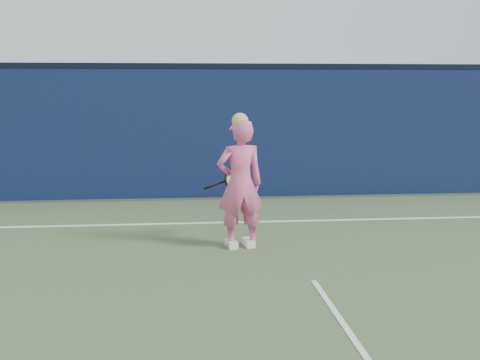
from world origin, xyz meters
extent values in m
plane|color=#32462B|center=(0.00, 0.00, 0.00)|extent=(80.00, 80.00, 0.00)
cube|color=#0D1A3C|center=(0.00, 6.50, 1.25)|extent=(24.00, 0.40, 2.50)
cube|color=black|center=(0.00, 6.50, 2.55)|extent=(24.00, 0.42, 0.10)
imported|color=#EA5B90|center=(-0.68, 2.54, 0.87)|extent=(0.69, 0.52, 1.73)
sphere|color=#DEC063|center=(-0.68, 2.54, 1.70)|extent=(0.22, 0.22, 0.22)
cube|color=white|center=(-0.56, 2.56, 0.05)|extent=(0.17, 0.30, 0.10)
cube|color=white|center=(-0.79, 2.52, 0.05)|extent=(0.17, 0.30, 0.10)
torus|color=black|center=(-0.72, 2.99, 0.87)|extent=(0.30, 0.20, 0.32)
torus|color=gold|center=(-0.72, 2.99, 0.87)|extent=(0.25, 0.16, 0.26)
cylinder|color=beige|center=(-0.72, 2.99, 0.87)|extent=(0.24, 0.15, 0.26)
cylinder|color=black|center=(-0.95, 2.95, 0.81)|extent=(0.28, 0.12, 0.11)
cylinder|color=black|center=(-1.09, 2.93, 0.77)|extent=(0.14, 0.08, 0.07)
cube|color=white|center=(0.00, 4.00, 0.01)|extent=(11.00, 0.08, 0.01)
camera|label=1|loc=(-1.44, -5.34, 2.14)|focal=45.00mm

